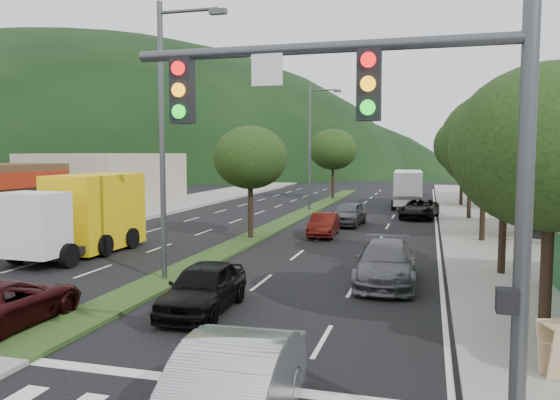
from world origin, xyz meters
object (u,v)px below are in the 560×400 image
(tree_r_a, at_px, (552,148))
(car_queue_d, at_px, (419,209))
(suv_maroon, at_px, (3,303))
(tree_med_near, at_px, (250,158))
(tree_r_e, at_px, (462,150))
(tree_r_b, at_px, (506,144))
(streetlight_mid, at_px, (312,141))
(streetlight_near, at_px, (167,128))
(traffic_signal, at_px, (412,157))
(car_queue_e, at_px, (348,213))
(tree_med_far, at_px, (333,149))
(car_queue_c, at_px, (324,225))
(car_queue_b, at_px, (386,263))
(tree_r_d, at_px, (471,146))
(box_truck, at_px, (84,217))
(motorhome, at_px, (408,188))
(car_queue_a, at_px, (203,287))
(tree_r_c, at_px, (485,152))
(sedan_silver, at_px, (228,395))

(tree_r_a, xyz_separation_m, car_queue_d, (-3.35, 26.18, -4.12))
(suv_maroon, bearing_deg, tree_med_near, -96.20)
(tree_r_e, relative_size, car_queue_d, 1.33)
(tree_r_b, bearing_deg, streetlight_mid, 119.32)
(streetlight_near, bearing_deg, traffic_signal, -47.23)
(streetlight_mid, bearing_deg, car_queue_e, -62.48)
(tree_med_far, relative_size, car_queue_c, 1.76)
(tree_r_b, xyz_separation_m, car_queue_b, (-4.15, -2.21, -4.29))
(tree_r_b, relative_size, tree_med_far, 1.00)
(tree_med_far, bearing_deg, tree_r_e, -18.43)
(car_queue_e, bearing_deg, tree_r_d, 36.92)
(tree_med_near, xyz_separation_m, box_truck, (-6.08, -6.13, -2.69))
(motorhome, bearing_deg, box_truck, -119.24)
(traffic_signal, relative_size, car_queue_e, 1.56)
(tree_r_e, height_order, tree_med_near, tree_r_e)
(traffic_signal, height_order, car_queue_b, traffic_signal)
(traffic_signal, relative_size, car_queue_a, 1.63)
(traffic_signal, distance_m, tree_r_d, 31.68)
(streetlight_near, relative_size, car_queue_b, 1.93)
(tree_med_near, relative_size, car_queue_a, 1.40)
(car_queue_b, xyz_separation_m, car_queue_d, (0.80, 20.39, -0.05))
(tree_r_d, xyz_separation_m, streetlight_mid, (-11.79, 3.00, 0.40))
(tree_med_far, xyz_separation_m, car_queue_b, (7.85, -34.21, -4.26))
(tree_r_a, relative_size, tree_r_c, 1.02)
(tree_r_e, bearing_deg, car_queue_d, -108.84)
(tree_r_b, bearing_deg, car_queue_b, -152.00)
(tree_r_b, xyz_separation_m, tree_med_near, (-12.00, 6.00, -0.61))
(car_queue_b, distance_m, car_queue_c, 11.21)
(tree_med_far, relative_size, car_queue_e, 1.55)
(car_queue_a, height_order, car_queue_d, car_queue_a)
(car_queue_a, bearing_deg, tree_r_e, 72.43)
(tree_r_e, relative_size, car_queue_c, 1.71)
(tree_r_d, relative_size, tree_r_e, 1.07)
(suv_maroon, height_order, box_truck, box_truck)
(car_queue_e, bearing_deg, traffic_signal, -74.97)
(tree_r_c, bearing_deg, box_truck, -155.79)
(tree_r_a, xyz_separation_m, tree_r_d, (0.00, 26.00, 0.36))
(tree_r_d, height_order, car_queue_e, tree_r_d)
(tree_med_far, distance_m, streetlight_near, 36.01)
(tree_r_a, distance_m, car_queue_e, 22.91)
(tree_r_e, xyz_separation_m, streetlight_mid, (-11.79, -7.00, 0.69))
(suv_maroon, bearing_deg, car_queue_c, -106.47)
(streetlight_mid, distance_m, car_queue_e, 10.05)
(car_queue_b, height_order, motorhome, motorhome)
(tree_r_c, xyz_separation_m, car_queue_c, (-8.37, 0.18, -4.10))
(tree_r_e, bearing_deg, tree_med_near, -118.61)
(streetlight_mid, bearing_deg, tree_r_a, -67.87)
(car_queue_c, bearing_deg, tree_r_a, -64.87)
(tree_med_far, xyz_separation_m, sedan_silver, (6.25, -45.91, -4.20))
(motorhome, bearing_deg, traffic_signal, -89.89)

